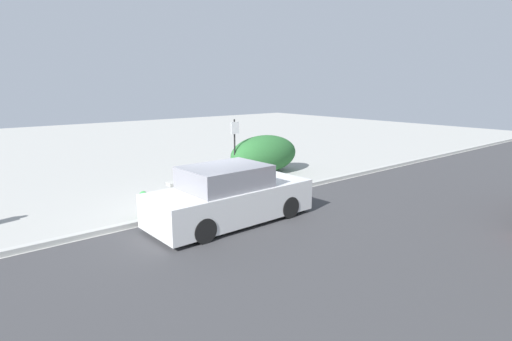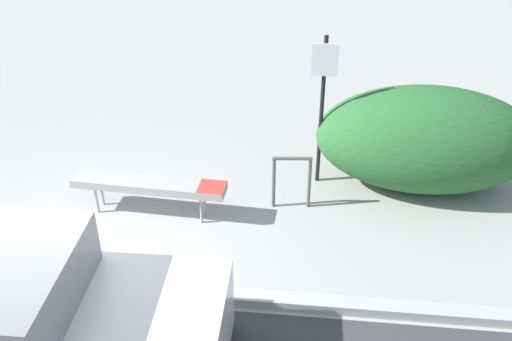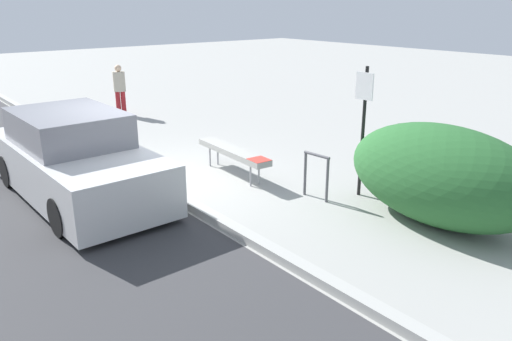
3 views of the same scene
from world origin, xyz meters
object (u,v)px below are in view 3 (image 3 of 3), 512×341
(bench, at_px, (233,152))
(sign_post, at_px, (363,120))
(parked_car_near, at_px, (75,160))
(fire_hydrant, at_px, (126,140))
(pedestrian, at_px, (120,88))
(bike_rack, at_px, (316,171))

(bench, relative_size, sign_post, 0.94)
(bench, bearing_deg, parked_car_near, -102.21)
(bench, bearing_deg, sign_post, 28.89)
(fire_hydrant, height_order, pedestrian, pedestrian)
(pedestrian, xyz_separation_m, parked_car_near, (6.01, -3.54, -0.14))
(sign_post, height_order, parked_car_near, sign_post)
(bike_rack, bearing_deg, fire_hydrant, -160.43)
(parked_car_near, bearing_deg, bike_rack, 48.76)
(sign_post, bearing_deg, pedestrian, -177.25)
(bench, xyz_separation_m, parked_car_near, (-0.79, -2.87, 0.20))
(sign_post, bearing_deg, parked_car_near, -127.96)
(bike_rack, relative_size, pedestrian, 0.54)
(bike_rack, xyz_separation_m, parked_car_near, (-2.73, -3.25, 0.18))
(fire_hydrant, distance_m, parked_car_near, 2.38)
(fire_hydrant, bearing_deg, bike_rack, 19.57)
(bike_rack, relative_size, parked_car_near, 0.18)
(bench, height_order, fire_hydrant, fire_hydrant)
(bike_rack, height_order, sign_post, sign_post)
(sign_post, xyz_separation_m, fire_hydrant, (-4.75, -2.29, -0.98))
(bench, xyz_separation_m, sign_post, (2.31, 1.11, 0.90))
(bench, bearing_deg, pedestrian, 177.61)
(fire_hydrant, bearing_deg, pedestrian, 157.03)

